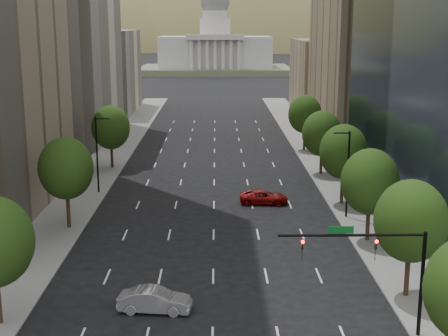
{
  "coord_description": "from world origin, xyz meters",
  "views": [
    {
      "loc": [
        0.26,
        -6.22,
        19.33
      ],
      "look_at": [
        0.89,
        43.15,
        8.0
      ],
      "focal_mm": 50.44,
      "sensor_mm": 36.0,
      "label": 1
    }
  ],
  "objects_px": {
    "capitol": "(215,51)",
    "car_silver": "(155,300)",
    "traffic_signal": "(383,260)",
    "car_red_far": "(264,197)"
  },
  "relations": [
    {
      "from": "capitol",
      "to": "car_silver",
      "type": "bearing_deg",
      "value": -91.06
    },
    {
      "from": "traffic_signal",
      "to": "car_silver",
      "type": "xyz_separation_m",
      "value": [
        -14.52,
        3.84,
        -4.35
      ]
    },
    {
      "from": "capitol",
      "to": "car_red_far",
      "type": "relative_size",
      "value": 11.28
    },
    {
      "from": "traffic_signal",
      "to": "capitol",
      "type": "xyz_separation_m",
      "value": [
        -10.53,
        219.71,
        3.4
      ]
    },
    {
      "from": "car_red_far",
      "to": "traffic_signal",
      "type": "bearing_deg",
      "value": -166.79
    },
    {
      "from": "car_silver",
      "to": "car_red_far",
      "type": "distance_m",
      "value": 28.22
    },
    {
      "from": "car_silver",
      "to": "car_red_far",
      "type": "height_order",
      "value": "car_silver"
    },
    {
      "from": "car_silver",
      "to": "traffic_signal",
      "type": "bearing_deg",
      "value": -98.57
    },
    {
      "from": "capitol",
      "to": "car_red_far",
      "type": "height_order",
      "value": "capitol"
    },
    {
      "from": "capitol",
      "to": "traffic_signal",
      "type": "bearing_deg",
      "value": -87.26
    }
  ]
}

